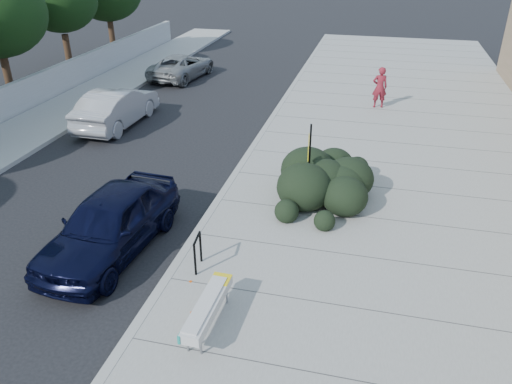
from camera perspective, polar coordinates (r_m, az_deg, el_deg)
ground at (r=13.71m, az=-6.87°, el=-5.26°), size 120.00×120.00×0.00m
sidewalk_near at (r=17.37m, az=16.74°, el=1.47°), size 11.20×50.00×0.15m
sidewalk_far at (r=22.16m, az=-25.97°, el=5.51°), size 3.00×50.00×0.15m
curb_near at (r=17.85m, az=-1.40°, el=3.47°), size 0.22×50.00×0.17m
curb_far at (r=21.25m, az=-22.81°, el=5.32°), size 0.22×50.00×0.17m
bench at (r=10.44m, az=-5.55°, el=-12.96°), size 0.49×2.05×0.61m
bike_rack at (r=12.04m, az=-6.69°, el=-6.54°), size 0.11×0.60×0.88m
sign_post at (r=14.64m, az=6.07°, el=3.88°), size 0.11×0.28×2.43m
hedge at (r=15.19m, az=8.07°, el=2.01°), size 3.10×4.38×1.49m
sedan_navy at (r=13.23m, az=-16.35°, el=-3.45°), size 2.29×4.93×1.64m
wagon_silver at (r=22.16m, az=-15.64°, el=9.31°), size 1.77×4.84×1.58m
suv_silver at (r=29.14m, az=-8.45°, el=14.04°), size 2.81×5.00×1.32m
pedestrian at (r=23.87m, az=13.96°, el=11.54°), size 0.76×0.58×1.86m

